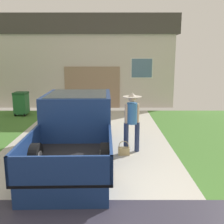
% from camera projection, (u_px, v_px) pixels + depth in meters
% --- Properties ---
extents(pickup_truck, '(2.19, 5.56, 1.70)m').
position_uv_depth(pickup_truck, '(77.00, 125.00, 7.94)').
color(pickup_truck, navy).
rests_on(pickup_truck, ground).
extents(person_with_hat, '(0.54, 0.54, 1.78)m').
position_uv_depth(person_with_hat, '(131.00, 118.00, 7.71)').
color(person_with_hat, navy).
rests_on(person_with_hat, ground).
extents(handbag, '(0.33, 0.17, 0.41)m').
position_uv_depth(handbag, '(123.00, 150.00, 7.64)').
color(handbag, tan).
rests_on(handbag, ground).
extents(house_with_garage, '(10.82, 5.67, 5.05)m').
position_uv_depth(house_with_garage, '(84.00, 61.00, 17.01)').
color(house_with_garage, beige).
rests_on(house_with_garage, ground).
extents(wheeled_trash_bin, '(0.60, 0.72, 1.13)m').
position_uv_depth(wheeled_trash_bin, '(20.00, 103.00, 12.80)').
color(wheeled_trash_bin, '#286B38').
rests_on(wheeled_trash_bin, ground).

